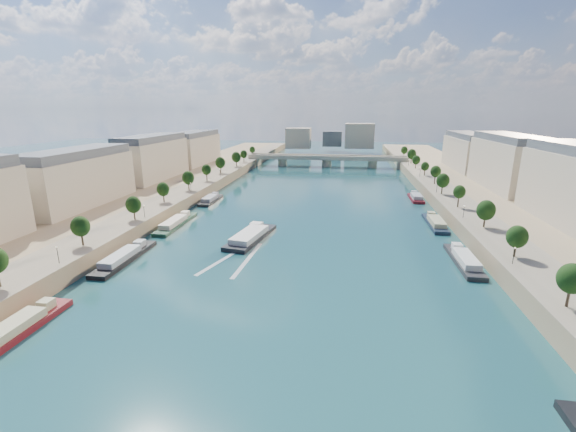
% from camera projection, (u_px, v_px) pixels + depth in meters
% --- Properties ---
extents(ground, '(700.00, 700.00, 0.00)m').
position_uv_depth(ground, '(310.00, 214.00, 150.83)').
color(ground, '#0C2936').
rests_on(ground, ground).
extents(quay_left, '(44.00, 520.00, 5.00)m').
position_uv_depth(quay_left, '(138.00, 202.00, 160.32)').
color(quay_left, '#9E8460').
rests_on(quay_left, ground).
extents(quay_right, '(44.00, 520.00, 5.00)m').
position_uv_depth(quay_right, '(507.00, 215.00, 139.99)').
color(quay_right, '#9E8460').
rests_on(quay_right, ground).
extents(pave_left, '(14.00, 520.00, 0.10)m').
position_uv_depth(pave_left, '(171.00, 197.00, 157.51)').
color(pave_left, gray).
rests_on(pave_left, quay_left).
extents(pave_right, '(14.00, 520.00, 0.10)m').
position_uv_depth(pave_right, '(464.00, 207.00, 141.42)').
color(pave_right, gray).
rests_on(pave_right, quay_right).
extents(trees_left, '(4.80, 268.80, 8.26)m').
position_uv_depth(trees_left, '(177.00, 183.00, 157.67)').
color(trees_left, '#382B1E').
rests_on(trees_left, ground).
extents(trees_right, '(4.80, 268.80, 8.26)m').
position_uv_depth(trees_right, '(453.00, 187.00, 149.77)').
color(trees_right, '#382B1E').
rests_on(trees_right, ground).
extents(lamps_left, '(0.36, 200.36, 4.28)m').
position_uv_depth(lamps_left, '(170.00, 196.00, 146.62)').
color(lamps_left, black).
rests_on(lamps_left, ground).
extents(lamps_right, '(0.36, 200.36, 4.28)m').
position_uv_depth(lamps_right, '(449.00, 197.00, 146.08)').
color(lamps_right, black).
rests_on(lamps_right, ground).
extents(buildings_left, '(16.00, 226.00, 23.20)m').
position_uv_depth(buildings_left, '(121.00, 164.00, 169.83)').
color(buildings_left, '#C3B296').
rests_on(buildings_left, ground).
extents(buildings_right, '(16.00, 226.00, 23.20)m').
position_uv_depth(buildings_right, '(536.00, 173.00, 145.83)').
color(buildings_right, '#C3B296').
rests_on(buildings_right, ground).
extents(skyline, '(79.00, 42.00, 22.00)m').
position_uv_depth(skyline, '(335.00, 137.00, 355.55)').
color(skyline, '#C3B296').
rests_on(skyline, ground).
extents(bridge, '(112.00, 12.00, 8.15)m').
position_uv_depth(bridge, '(327.00, 159.00, 273.87)').
color(bridge, '#C1B79E').
rests_on(bridge, ground).
extents(tour_barge, '(11.99, 27.25, 3.68)m').
position_uv_depth(tour_barge, '(251.00, 236.00, 121.84)').
color(tour_barge, black).
rests_on(tour_barge, ground).
extents(wake, '(12.06, 26.03, 0.04)m').
position_uv_depth(wake, '(236.00, 259.00, 106.25)').
color(wake, silver).
rests_on(wake, ground).
extents(moored_barges_left, '(5.00, 161.59, 3.60)m').
position_uv_depth(moored_barges_left, '(125.00, 257.00, 104.93)').
color(moored_barges_left, black).
rests_on(moored_barges_left, ground).
extents(moored_barges_right, '(5.00, 161.81, 3.60)m').
position_uv_depth(moored_barges_right, '(458.00, 253.00, 108.38)').
color(moored_barges_right, black).
rests_on(moored_barges_right, ground).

